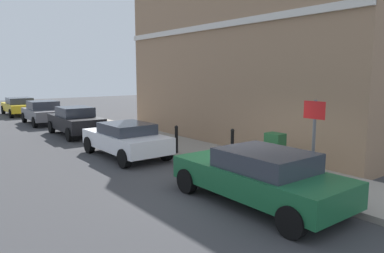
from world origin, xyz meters
name	(u,v)px	position (x,y,z in m)	size (l,w,h in m)	color
ground	(233,188)	(0.00, 0.00, 0.00)	(80.00, 80.00, 0.00)	#38383A
sidewalk	(168,143)	(1.93, 6.00, 0.07)	(2.53, 30.00, 0.15)	gray
corner_building	(264,50)	(6.27, 4.51, 4.17)	(6.25, 13.01, 8.34)	#937256
car_green	(259,175)	(-0.39, -1.28, 0.71)	(1.96, 4.41, 1.34)	#195933
car_white	(126,139)	(-0.56, 5.13, 0.69)	(1.89, 4.03, 1.28)	silver
car_black	(75,121)	(-0.37, 10.94, 0.75)	(1.88, 4.13, 1.44)	black
car_grey	(43,112)	(-0.43, 16.32, 0.73)	(2.00, 3.98, 1.43)	slate
car_yellow	(19,106)	(-0.50, 22.38, 0.70)	(2.03, 4.39, 1.33)	gold
utility_cabinet	(275,153)	(1.90, 0.14, 0.68)	(0.46, 0.61, 1.15)	#1E4C28
bollard_near_cabinet	(232,142)	(2.00, 2.09, 0.70)	(0.14, 0.14, 1.04)	black
bollard_far_kerb	(176,138)	(0.92, 3.94, 0.70)	(0.14, 0.14, 1.04)	black
street_sign	(314,132)	(1.09, -1.71, 1.66)	(0.08, 0.60, 2.30)	#59595B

